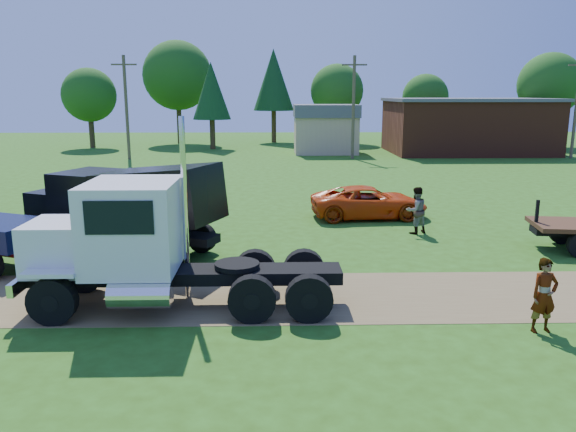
{
  "coord_description": "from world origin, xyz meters",
  "views": [
    {
      "loc": [
        -1.01,
        -15.41,
        5.79
      ],
      "look_at": [
        -0.56,
        3.65,
        1.6
      ],
      "focal_mm": 35.0,
      "sensor_mm": 36.0,
      "label": 1
    }
  ],
  "objects_px": {
    "white_semi_tractor": "(138,245)",
    "orange_pickup": "(369,202)",
    "black_dump_truck": "(126,203)",
    "spectator_a": "(544,295)"
  },
  "relations": [
    {
      "from": "white_semi_tractor",
      "to": "spectator_a",
      "type": "xyz_separation_m",
      "value": [
        10.3,
        -1.93,
        -0.83
      ]
    },
    {
      "from": "black_dump_truck",
      "to": "spectator_a",
      "type": "xyz_separation_m",
      "value": [
        12.0,
        -7.37,
        -0.93
      ]
    },
    {
      "from": "white_semi_tractor",
      "to": "orange_pickup",
      "type": "height_order",
      "value": "white_semi_tractor"
    },
    {
      "from": "white_semi_tractor",
      "to": "spectator_a",
      "type": "distance_m",
      "value": 10.51
    },
    {
      "from": "white_semi_tractor",
      "to": "orange_pickup",
      "type": "xyz_separation_m",
      "value": [
        8.16,
        11.14,
        -1.02
      ]
    },
    {
      "from": "orange_pickup",
      "to": "spectator_a",
      "type": "height_order",
      "value": "spectator_a"
    },
    {
      "from": "black_dump_truck",
      "to": "white_semi_tractor",
      "type": "bearing_deg",
      "value": -49.86
    },
    {
      "from": "black_dump_truck",
      "to": "spectator_a",
      "type": "height_order",
      "value": "black_dump_truck"
    },
    {
      "from": "white_semi_tractor",
      "to": "black_dump_truck",
      "type": "bearing_deg",
      "value": 107.21
    },
    {
      "from": "white_semi_tractor",
      "to": "orange_pickup",
      "type": "distance_m",
      "value": 13.84
    }
  ]
}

